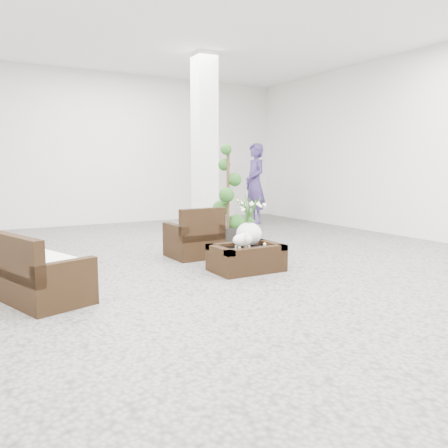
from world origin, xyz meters
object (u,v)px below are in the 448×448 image
armchair (194,232)px  topiary (228,195)px  loveseat (35,264)px  coffee_table (246,259)px

armchair → topiary: bearing=-144.0°
loveseat → coffee_table: bearing=-109.6°
armchair → loveseat: bearing=23.7°
loveseat → topiary: topiary is taller
loveseat → topiary: (3.44, 1.97, 0.50)m
armchair → topiary: 1.45m
coffee_table → loveseat: size_ratio=0.67×
coffee_table → topiary: (0.88, 2.01, 0.70)m
coffee_table → armchair: 1.21m
armchair → topiary: size_ratio=0.45×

